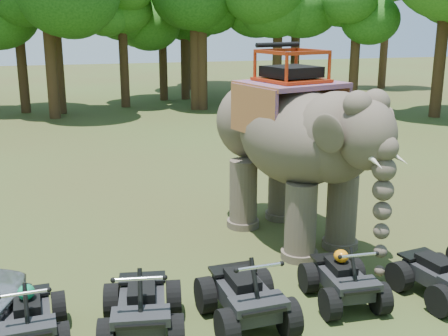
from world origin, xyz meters
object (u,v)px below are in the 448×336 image
at_px(elephant, 292,145).
at_px(atv_0, 28,311).
at_px(atv_4, 440,268).
at_px(atv_1, 142,298).
at_px(atv_2, 245,287).
at_px(atv_3, 344,272).

bearing_deg(elephant, atv_0, -166.42).
height_order(elephant, atv_4, elephant).
bearing_deg(atv_0, atv_1, -9.30).
bearing_deg(elephant, atv_2, -138.10).
bearing_deg(elephant, atv_1, -155.08).
relative_size(atv_2, atv_4, 1.12).
xyz_separation_m(elephant, atv_0, (-5.75, -3.23, -1.65)).
relative_size(atv_1, atv_3, 1.12).
xyz_separation_m(atv_3, atv_4, (1.82, -0.31, 0.00)).
bearing_deg(atv_2, atv_1, 173.69).
distance_m(elephant, atv_4, 4.24).
height_order(atv_2, atv_4, atv_2).
relative_size(elephant, atv_2, 2.95).
distance_m(atv_0, atv_1, 1.79).
bearing_deg(atv_2, atv_0, 172.23).
height_order(atv_0, atv_3, atv_0).
bearing_deg(atv_4, atv_2, 169.44).
height_order(elephant, atv_1, elephant).
relative_size(elephant, atv_4, 3.30).
height_order(atv_0, atv_2, atv_2).
distance_m(elephant, atv_0, 6.79).
xyz_separation_m(elephant, atv_1, (-3.97, -3.41, -1.58)).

